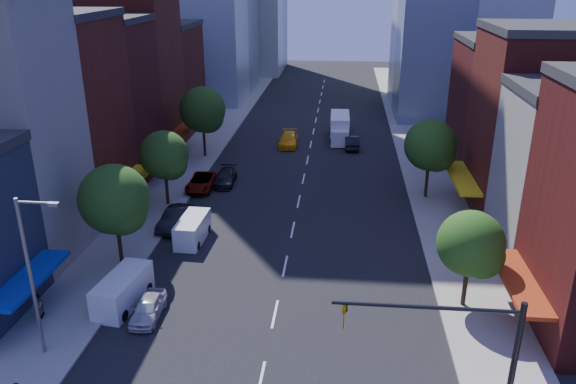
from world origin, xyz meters
name	(u,v)px	position (x,y,z in m)	size (l,w,h in m)	color
ground	(261,381)	(0.00, 0.00, 0.00)	(220.00, 220.00, 0.00)	black
sidewalk_left	(205,146)	(-12.50, 40.00, 0.07)	(5.00, 120.00, 0.15)	gray
sidewalk_right	(418,152)	(12.50, 40.00, 0.07)	(5.00, 120.00, 0.15)	gray
bldg_left_2	(44,119)	(-21.00, 20.50, 8.00)	(12.00, 9.00, 16.00)	#591815
bldg_left_3	(88,103)	(-21.00, 29.00, 7.50)	(12.00, 8.00, 15.00)	#4A1312
bldg_left_4	(120,77)	(-21.00, 37.50, 8.50)	(12.00, 9.00, 17.00)	#591815
bldg_left_5	(150,80)	(-21.00, 47.00, 6.50)	(12.00, 10.00, 13.00)	#4A1312
bldg_right_2	(554,127)	(21.00, 24.00, 7.50)	(12.00, 10.00, 15.00)	#591815
bldg_right_3	(518,111)	(21.00, 34.00, 6.50)	(12.00, 10.00, 13.00)	#4A1312
streetlight	(32,269)	(-11.81, 1.00, 5.28)	(2.25, 0.25, 9.00)	slate
tree_left_near	(116,202)	(-11.35, 10.92, 4.87)	(4.80, 4.80, 7.30)	black
tree_left_mid	(166,157)	(-11.35, 21.92, 4.53)	(4.20, 4.20, 6.65)	black
tree_left_far	(204,112)	(-11.35, 35.92, 5.20)	(5.00, 5.00, 7.75)	black
tree_right_near	(473,247)	(11.65, 7.92, 4.19)	(4.00, 4.00, 6.20)	black
tree_right_far	(432,147)	(11.65, 25.92, 4.86)	(4.60, 4.60, 7.20)	black
parked_car_front	(148,308)	(-7.50, 4.93, 0.65)	(1.53, 3.80, 1.29)	#B8B8BD
parked_car_second	(176,218)	(-9.50, 17.61, 0.78)	(1.65, 4.73, 1.56)	black
parked_car_third	(201,182)	(-9.50, 26.18, 0.69)	(2.30, 5.00, 1.39)	#999999
parked_car_rear	(225,177)	(-7.50, 27.78, 0.66)	(1.86, 4.57, 1.32)	black
cargo_van_near	(122,291)	(-9.52, 6.02, 1.00)	(2.50, 4.93, 2.01)	silver
cargo_van_far	(192,230)	(-7.50, 15.25, 0.93)	(1.94, 4.47, 1.88)	white
taxi	(288,139)	(-2.63, 41.31, 0.75)	(2.10, 5.18, 1.50)	#FCB30D
traffic_car_oncoming	(351,142)	(4.82, 40.98, 0.75)	(1.58, 4.53, 1.49)	black
traffic_car_far	(342,122)	(3.68, 49.95, 0.77)	(1.81, 4.49, 1.53)	#999999
box_truck	(340,128)	(3.39, 44.53, 1.42)	(2.43, 7.51, 3.01)	silver
pedestrian_far	(38,306)	(-13.88, 4.02, 0.94)	(0.77, 0.60, 1.58)	#999999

